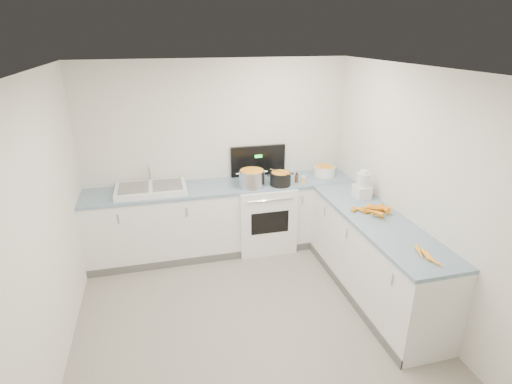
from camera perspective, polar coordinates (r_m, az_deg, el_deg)
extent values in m
cube|color=white|center=(5.40, -4.66, -3.91)|extent=(3.50, 0.60, 0.90)
cube|color=#7995AB|center=(5.21, -4.82, 0.75)|extent=(3.50, 0.62, 0.04)
cube|color=white|center=(4.69, 16.46, -9.09)|extent=(0.60, 2.20, 0.90)
cube|color=#7995AB|center=(4.47, 17.10, -3.91)|extent=(0.62, 2.20, 0.04)
cube|color=white|center=(5.48, 1.06, -3.42)|extent=(0.76, 0.65, 0.90)
cube|color=black|center=(5.50, 0.29, 4.50)|extent=(0.76, 0.05, 0.42)
cube|color=white|center=(5.14, -14.78, 0.42)|extent=(0.86, 0.52, 0.07)
cube|color=slate|center=(5.13, -17.10, 0.60)|extent=(0.36, 0.42, 0.01)
cube|color=slate|center=(5.12, -12.54, 1.02)|extent=(0.36, 0.42, 0.01)
cylinder|color=silver|center=(5.29, -14.96, 2.82)|extent=(0.03, 0.03, 0.24)
cylinder|color=silver|center=(5.11, -0.59, 1.83)|extent=(0.38, 0.38, 0.24)
cylinder|color=black|center=(5.18, 3.51, 1.78)|extent=(0.35, 0.35, 0.19)
cylinder|color=#AD7A47|center=(5.14, 3.54, 2.89)|extent=(0.21, 0.28, 0.01)
cylinder|color=white|center=(5.60, 9.75, 2.98)|extent=(0.38, 0.38, 0.13)
cylinder|color=#593319|center=(5.30, 5.82, 1.95)|extent=(0.04, 0.04, 0.11)
cylinder|color=#E5B266|center=(5.26, 6.79, 1.64)|extent=(0.05, 0.05, 0.09)
cube|color=white|center=(4.95, 14.88, 0.06)|extent=(0.17, 0.20, 0.15)
cylinder|color=silver|center=(4.89, 15.05, 1.72)|extent=(0.16, 0.16, 0.16)
cylinder|color=white|center=(4.86, 15.17, 2.79)|extent=(0.09, 0.09, 0.04)
cone|color=orange|center=(4.66, 16.67, -2.22)|extent=(0.08, 0.20, 0.05)
cone|color=orange|center=(4.60, 16.55, -2.44)|extent=(0.06, 0.20, 0.05)
cone|color=orange|center=(4.59, 16.37, -2.49)|extent=(0.20, 0.15, 0.05)
cone|color=orange|center=(4.55, 17.27, -2.92)|extent=(0.09, 0.18, 0.04)
cone|color=orange|center=(4.57, 16.25, -2.67)|extent=(0.18, 0.05, 0.04)
cone|color=orange|center=(4.60, 16.29, -2.43)|extent=(0.19, 0.09, 0.05)
cone|color=orange|center=(4.61, 17.98, -2.61)|extent=(0.10, 0.21, 0.05)
cone|color=orange|center=(4.62, 18.15, -2.60)|extent=(0.08, 0.19, 0.04)
cone|color=orange|center=(4.59, 14.28, -2.29)|extent=(0.14, 0.19, 0.05)
cone|color=orange|center=(4.59, 14.32, -2.37)|extent=(0.18, 0.09, 0.04)
cone|color=orange|center=(4.44, 16.60, -2.78)|extent=(0.15, 0.20, 0.05)
cone|color=orange|center=(4.59, 17.46, -2.06)|extent=(0.20, 0.17, 0.05)
cone|color=orange|center=(4.58, 16.60, -2.17)|extent=(0.21, 0.10, 0.04)
cone|color=orange|center=(4.59, 17.91, -2.25)|extent=(0.08, 0.17, 0.05)
cone|color=orange|center=(4.69, 16.89, -1.91)|extent=(0.17, 0.05, 0.04)
cone|color=orange|center=(4.59, 15.81, -2.06)|extent=(0.19, 0.12, 0.05)
cone|color=orange|center=(4.57, 17.03, -2.30)|extent=(0.17, 0.08, 0.04)
cone|color=orange|center=(4.49, 17.19, -2.99)|extent=(0.17, 0.07, 0.04)
cone|color=#FFA026|center=(3.80, 24.27, -9.08)|extent=(0.08, 0.18, 0.04)
cone|color=#FFA026|center=(3.84, 23.75, -8.65)|extent=(0.06, 0.20, 0.04)
cone|color=#FFA026|center=(3.87, 23.08, -8.27)|extent=(0.09, 0.17, 0.04)
cone|color=#FFA026|center=(3.90, 22.32, -7.92)|extent=(0.10, 0.20, 0.04)
cube|color=tan|center=(5.25, -17.59, 1.07)|extent=(0.02, 0.03, 0.00)
cube|color=tan|center=(5.11, -18.13, 0.39)|extent=(0.04, 0.05, 0.00)
cube|color=tan|center=(5.03, -16.95, 0.25)|extent=(0.05, 0.02, 0.00)
cube|color=tan|center=(5.20, -17.54, 0.86)|extent=(0.01, 0.03, 0.00)
cube|color=tan|center=(5.18, -17.16, 0.83)|extent=(0.04, 0.02, 0.00)
cube|color=tan|center=(5.16, -18.01, 0.62)|extent=(0.03, 0.02, 0.00)
cube|color=tan|center=(5.20, -17.84, 0.80)|extent=(0.04, 0.01, 0.00)
cube|color=tan|center=(5.16, -17.02, 0.77)|extent=(0.04, 0.03, 0.00)
cube|color=tan|center=(5.24, -16.81, 1.13)|extent=(0.02, 0.03, 0.00)
cube|color=tan|center=(5.15, -16.46, 0.75)|extent=(0.04, 0.02, 0.00)
cube|color=tan|center=(5.20, -16.14, 1.00)|extent=(0.04, 0.01, 0.00)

